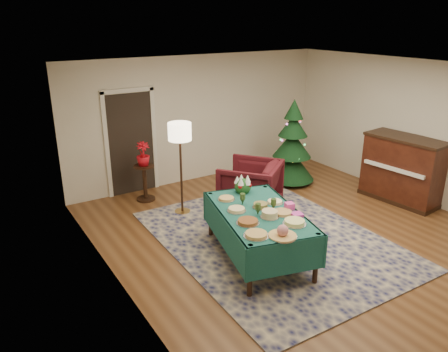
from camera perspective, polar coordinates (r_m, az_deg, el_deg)
room_shell at (r=6.81m, az=11.42°, el=1.89°), size 7.00×7.00×7.00m
doorway at (r=8.95m, az=-12.07°, el=4.52°), size 1.08×0.04×2.16m
rug at (r=7.25m, az=6.18°, el=-8.21°), size 3.27×4.26×0.02m
buffet_table at (r=6.46m, az=4.54°, el=-5.86°), size 1.59×2.18×0.76m
platter_0 at (r=5.71m, az=4.23°, el=-7.64°), size 0.34×0.34×0.05m
platter_1 at (r=5.71m, az=7.66°, el=-7.31°), size 0.38×0.38×0.16m
platter_2 at (r=6.07m, az=9.19°, el=-6.00°), size 0.32×0.32×0.06m
platter_3 at (r=6.03m, az=3.13°, el=-5.98°), size 0.33×0.33×0.05m
platter_4 at (r=6.21m, az=5.99°, el=-4.99°), size 0.27×0.27×0.10m
platter_5 at (r=6.36m, az=7.68°, el=-4.76°), size 0.31×0.31×0.04m
platter_6 at (r=6.38m, az=1.66°, el=-4.42°), size 0.28×0.28×0.05m
platter_7 at (r=6.51m, az=4.79°, el=-3.88°), size 0.25×0.25×0.07m
platter_8 at (r=6.69m, az=6.65°, el=-3.39°), size 0.26×0.26×0.04m
platter_9 at (r=6.76m, az=0.31°, el=-2.98°), size 0.27×0.27×0.04m
goblet_0 at (r=6.58m, az=2.45°, el=-2.98°), size 0.08×0.08×0.18m
goblet_1 at (r=6.43m, az=6.48°, el=-3.67°), size 0.08×0.08×0.18m
goblet_2 at (r=6.25m, az=4.45°, el=-4.31°), size 0.08×0.08×0.18m
napkin_stack at (r=6.32m, az=9.51°, el=-4.99°), size 0.19×0.19×0.04m
gift_box at (r=6.50m, az=8.55°, el=-3.91°), size 0.15×0.15×0.10m
centerpiece at (r=7.01m, az=2.48°, el=-1.15°), size 0.27×0.28×0.31m
armchair at (r=8.08m, az=3.45°, el=-1.06°), size 1.38×1.37×1.04m
floor_lamp at (r=7.71m, az=-5.79°, el=5.06°), size 0.41×0.41×1.70m
side_table at (r=8.71m, az=-10.29°, el=-0.94°), size 0.40×0.40×0.72m
potted_plant at (r=8.55m, az=-10.50°, el=2.19°), size 0.26×0.47×0.26m
christmas_tree at (r=9.46m, az=8.89°, el=3.87°), size 1.31×1.31×1.83m
piano at (r=9.14m, az=22.28°, el=0.73°), size 0.83×1.55×1.29m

